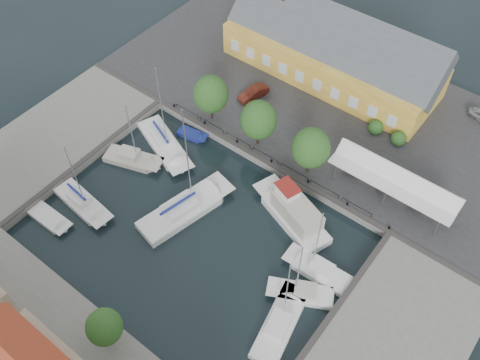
# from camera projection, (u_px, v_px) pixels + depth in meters

# --- Properties ---
(ground) EXTENTS (140.00, 140.00, 0.00)m
(ground) POSITION_uv_depth(u_px,v_px,m) (206.00, 223.00, 57.14)
(ground) COLOR black
(ground) RESTS_ON ground
(north_quay) EXTENTS (56.00, 26.00, 1.00)m
(north_quay) POSITION_uv_depth(u_px,v_px,m) (321.00, 103.00, 68.19)
(north_quay) COLOR #2D2D30
(north_quay) RESTS_ON ground
(west_quay) EXTENTS (12.00, 24.00, 1.00)m
(west_quay) POSITION_uv_depth(u_px,v_px,m) (55.00, 139.00, 64.22)
(west_quay) COLOR slate
(west_quay) RESTS_ON ground
(quay_edge_fittings) EXTENTS (56.00, 24.72, 0.40)m
(quay_edge_fittings) POSITION_uv_depth(u_px,v_px,m) (233.00, 190.00, 58.67)
(quay_edge_fittings) COLOR #383533
(quay_edge_fittings) RESTS_ON north_quay
(warehouse) EXTENTS (28.56, 14.00, 9.55)m
(warehouse) POSITION_uv_depth(u_px,v_px,m) (330.00, 50.00, 68.81)
(warehouse) COLOR gold
(warehouse) RESTS_ON north_quay
(tent_canopy) EXTENTS (14.00, 4.00, 2.83)m
(tent_canopy) POSITION_uv_depth(u_px,v_px,m) (395.00, 181.00, 56.10)
(tent_canopy) COLOR white
(tent_canopy) RESTS_ON north_quay
(quay_trees) EXTENTS (18.20, 4.20, 6.30)m
(quay_trees) POSITION_uv_depth(u_px,v_px,m) (259.00, 120.00, 60.09)
(quay_trees) COLOR black
(quay_trees) RESTS_ON north_quay
(car_red) EXTENTS (2.48, 4.43, 1.38)m
(car_red) POSITION_uv_depth(u_px,v_px,m) (253.00, 93.00, 67.64)
(car_red) COLOR #5E1F15
(car_red) RESTS_ON north_quay
(center_sailboat) EXTENTS (5.67, 11.62, 15.10)m
(center_sailboat) POSITION_uv_depth(u_px,v_px,m) (184.00, 210.00, 57.77)
(center_sailboat) COLOR white
(center_sailboat) RESTS_ON ground
(trawler) EXTENTS (10.75, 6.34, 5.00)m
(trawler) POSITION_uv_depth(u_px,v_px,m) (293.00, 214.00, 56.66)
(trawler) COLOR white
(trawler) RESTS_ON ground
(east_boat_a) EXTENTS (7.15, 2.62, 10.15)m
(east_boat_a) POSITION_uv_depth(u_px,v_px,m) (318.00, 271.00, 53.20)
(east_boat_a) COLOR white
(east_boat_a) RESTS_ON ground
(east_boat_b) EXTENTS (6.72, 4.81, 9.19)m
(east_boat_b) POSITION_uv_depth(u_px,v_px,m) (302.00, 294.00, 51.61)
(east_boat_b) COLOR white
(east_boat_b) RESTS_ON ground
(east_boat_c) EXTENTS (4.19, 8.67, 10.73)m
(east_boat_c) POSITION_uv_depth(u_px,v_px,m) (279.00, 326.00, 49.55)
(east_boat_c) COLOR white
(east_boat_c) RESTS_ON ground
(west_boat_a) EXTENTS (10.36, 6.36, 13.20)m
(west_boat_a) POSITION_uv_depth(u_px,v_px,m) (164.00, 145.00, 63.96)
(west_boat_a) COLOR white
(west_boat_a) RESTS_ON ground
(west_boat_b) EXTENTS (7.38, 4.51, 9.84)m
(west_boat_b) POSITION_uv_depth(u_px,v_px,m) (132.00, 160.00, 62.47)
(west_boat_b) COLOR #B9B5A6
(west_boat_b) RESTS_ON ground
(west_boat_d) EXTENTS (8.18, 3.15, 10.76)m
(west_boat_d) POSITION_uv_depth(u_px,v_px,m) (83.00, 204.00, 58.44)
(west_boat_d) COLOR white
(west_boat_d) RESTS_ON ground
(launch_sw) EXTENTS (5.37, 2.08, 0.98)m
(launch_sw) POSITION_uv_depth(u_px,v_px,m) (50.00, 219.00, 57.34)
(launch_sw) COLOR white
(launch_sw) RESTS_ON ground
(launch_nw) EXTENTS (4.02, 2.17, 0.88)m
(launch_nw) POSITION_uv_depth(u_px,v_px,m) (192.00, 135.00, 65.18)
(launch_nw) COLOR navy
(launch_nw) RESTS_ON ground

